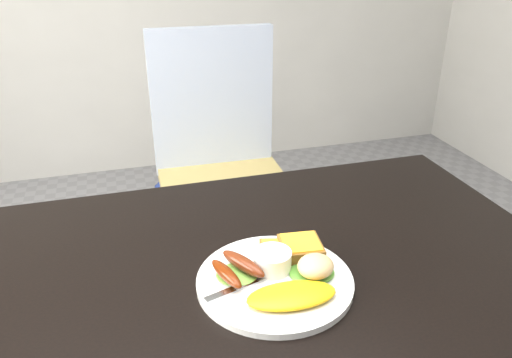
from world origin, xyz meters
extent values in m
cube|color=black|center=(0.00, 0.00, 0.73)|extent=(1.20, 0.80, 0.04)
cube|color=tan|center=(0.14, 0.91, 0.45)|extent=(0.48, 0.48, 0.06)
imported|color=navy|center=(0.24, 0.80, 0.71)|extent=(0.58, 0.46, 1.42)
cylinder|color=white|center=(0.01, -0.04, 0.76)|extent=(0.28, 0.28, 0.01)
ellipsoid|color=#66A23B|center=(-0.05, -0.02, 0.77)|extent=(0.09, 0.08, 0.01)
ellipsoid|color=#4F8829|center=(0.08, -0.05, 0.77)|extent=(0.08, 0.08, 0.01)
ellipsoid|color=yellow|center=(0.02, -0.11, 0.77)|extent=(0.16, 0.08, 0.02)
ellipsoid|color=#621603|center=(-0.07, -0.03, 0.78)|extent=(0.05, 0.10, 0.02)
ellipsoid|color=#652D0F|center=(-0.04, -0.01, 0.78)|extent=(0.07, 0.10, 0.03)
cylinder|color=white|center=(0.02, -0.01, 0.78)|extent=(0.09, 0.09, 0.04)
cube|color=brown|center=(0.05, 0.02, 0.77)|extent=(0.09, 0.09, 0.01)
cube|color=brown|center=(0.08, 0.02, 0.78)|extent=(0.08, 0.08, 0.01)
ellipsoid|color=beige|center=(0.08, -0.06, 0.79)|extent=(0.09, 0.08, 0.04)
cube|color=#ADAFB7|center=(-0.03, -0.04, 0.76)|extent=(0.17, 0.06, 0.00)
camera|label=1|loc=(-0.22, -0.72, 1.31)|focal=35.00mm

